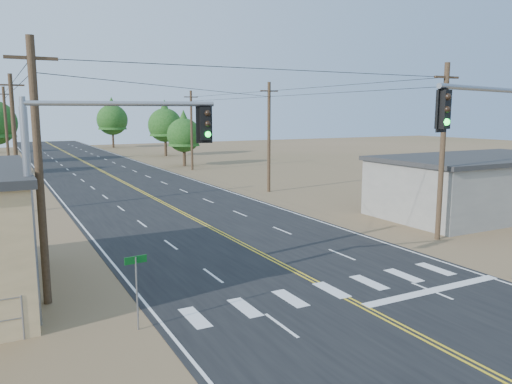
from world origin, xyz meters
TOP-DOWN VIEW (x-y plane):
  - ground at (0.00, 0.00)m, footprint 220.00×220.00m
  - road at (0.00, 30.00)m, footprint 15.00×200.00m
  - building_right at (19.00, 16.00)m, footprint 15.00×8.00m
  - utility_pole_left_near at (-10.50, 12.00)m, footprint 1.80×0.30m
  - utility_pole_left_mid at (-10.50, 32.00)m, footprint 1.80×0.30m
  - utility_pole_left_far at (-10.50, 52.00)m, footprint 1.80×0.30m
  - utility_pole_right_near at (10.50, 12.00)m, footprint 1.80×0.30m
  - utility_pole_right_mid at (10.50, 32.00)m, footprint 1.80×0.30m
  - utility_pole_right_far at (10.50, 52.00)m, footprint 1.80×0.30m
  - signal_mast_left at (-9.21, 9.62)m, footprint 6.28×1.63m
  - signal_mast_right at (5.86, 4.83)m, footprint 7.38×2.07m
  - street_sign at (-8.04, 8.00)m, footprint 0.77×0.11m
  - tree_right_near at (11.28, 57.09)m, footprint 4.61×4.61m
  - tree_right_mid at (14.00, 73.92)m, footprint 5.66×5.66m
  - tree_right_far at (10.53, 98.73)m, footprint 6.31×6.31m

SIDE VIEW (x-z plane):
  - ground at x=0.00m, z-range 0.00..0.00m
  - road at x=0.00m, z-range 0.00..0.02m
  - street_sign at x=-8.04m, z-range 0.44..3.02m
  - building_right at x=19.00m, z-range 0.00..4.00m
  - tree_right_near at x=11.28m, z-range 0.86..8.54m
  - utility_pole_left_near at x=-10.50m, z-range 0.12..10.12m
  - utility_pole_left_mid at x=-10.50m, z-range 0.12..10.12m
  - utility_pole_left_far at x=-10.50m, z-range 0.12..10.12m
  - utility_pole_right_near at x=10.50m, z-range 0.12..10.12m
  - utility_pole_right_mid at x=10.50m, z-range 0.12..10.12m
  - utility_pole_right_far at x=10.50m, z-range 0.12..10.12m
  - signal_mast_left at x=-9.21m, z-range 1.37..9.16m
  - signal_mast_right at x=5.86m, z-range 1.52..9.86m
  - tree_right_mid at x=14.00m, z-range 1.05..10.49m
  - tree_right_far at x=10.53m, z-range 1.18..11.69m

